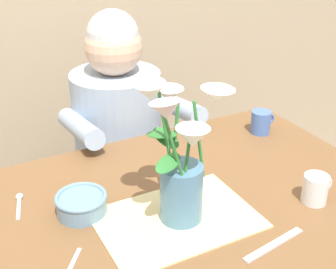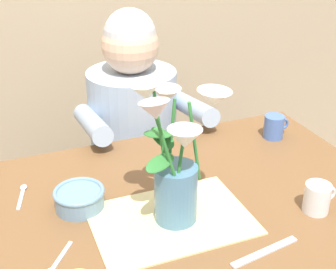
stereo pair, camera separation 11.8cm
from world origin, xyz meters
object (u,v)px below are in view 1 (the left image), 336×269
at_px(dinner_knife, 274,245).
at_px(tea_cup, 316,189).
at_px(flower_vase, 181,161).
at_px(seated_person, 119,153).
at_px(coffee_cup, 261,122).
at_px(ceramic_bowl, 81,203).

bearing_deg(dinner_knife, tea_cup, 14.46).
bearing_deg(flower_vase, seated_person, 81.14).
relative_size(coffee_cup, tea_cup, 1.00).
height_order(seated_person, ceramic_bowl, seated_person).
bearing_deg(seated_person, flower_vase, -100.47).
xyz_separation_m(ceramic_bowl, tea_cup, (0.57, -0.24, 0.01)).
relative_size(flower_vase, coffee_cup, 3.98).
bearing_deg(dinner_knife, ceramic_bowl, 128.18).
distance_m(coffee_cup, tea_cup, 0.43).
height_order(coffee_cup, tea_cup, same).
height_order(seated_person, tea_cup, seated_person).
xyz_separation_m(flower_vase, ceramic_bowl, (-0.22, 0.14, -0.14)).
bearing_deg(dinner_knife, flower_vase, 117.92).
bearing_deg(ceramic_bowl, dinner_knife, -42.83).
bearing_deg(tea_cup, dinner_knife, -156.55).
bearing_deg(ceramic_bowl, flower_vase, -33.13).
bearing_deg(ceramic_bowl, seated_person, 59.60).
distance_m(flower_vase, ceramic_bowl, 0.29).
relative_size(seated_person, tea_cup, 12.20).
distance_m(seated_person, dinner_knife, 0.90).
relative_size(ceramic_bowl, dinner_knife, 0.72).
xyz_separation_m(flower_vase, coffee_cup, (0.49, 0.30, -0.13)).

